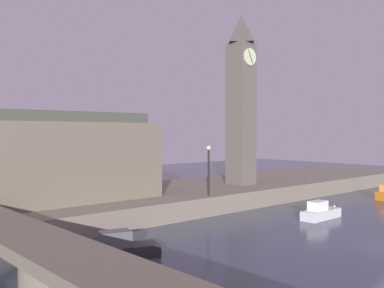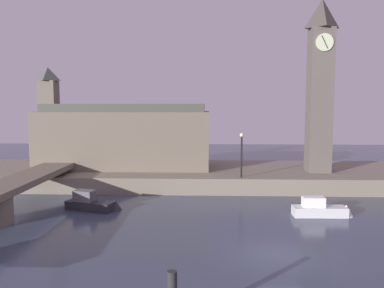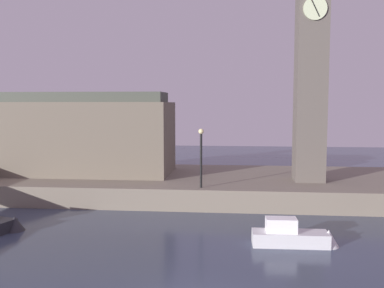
{
  "view_description": "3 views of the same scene",
  "coord_description": "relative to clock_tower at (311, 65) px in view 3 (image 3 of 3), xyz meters",
  "views": [
    {
      "loc": [
        -25.61,
        -10.64,
        6.63
      ],
      "look_at": [
        -0.75,
        17.13,
        5.61
      ],
      "focal_mm": 41.4,
      "sensor_mm": 36.0,
      "label": 1
    },
    {
      "loc": [
        -4.05,
        -21.0,
        8.12
      ],
      "look_at": [
        -5.47,
        16.67,
        4.35
      ],
      "focal_mm": 37.55,
      "sensor_mm": 36.0,
      "label": 2
    },
    {
      "loc": [
        1.21,
        -13.86,
        7.16
      ],
      "look_at": [
        -1.69,
        16.22,
        4.36
      ],
      "focal_mm": 40.16,
      "sensor_mm": 36.0,
      "label": 3
    }
  ],
  "objects": [
    {
      "name": "streetlamp",
      "position": [
        -7.74,
        -3.47,
        -6.0
      ],
      "size": [
        0.36,
        0.36,
        4.03
      ],
      "color": "black",
      "rests_on": "far_embankment"
    },
    {
      "name": "parliament_hall",
      "position": [
        -19.78,
        2.04,
        -5.26
      ],
      "size": [
        17.61,
        6.37,
        10.4
      ],
      "color": "#6B6051",
      "rests_on": "far_embankment"
    },
    {
      "name": "far_embankment",
      "position": [
        -6.79,
        1.62,
        -9.25
      ],
      "size": [
        70.0,
        12.0,
        1.5
      ],
      "primitive_type": "cube",
      "color": "slate",
      "rests_on": "ground"
    },
    {
      "name": "clock_tower",
      "position": [
        0.0,
        0.0,
        0.0
      ],
      "size": [
        2.36,
        2.4,
        16.51
      ],
      "color": "#5B544C",
      "rests_on": "far_embankment"
    },
    {
      "name": "boat_ferry_white",
      "position": [
        -2.31,
        -10.57,
        -9.52
      ],
      "size": [
        4.42,
        1.35,
        1.5
      ],
      "color": "silver",
      "rests_on": "ground"
    }
  ]
}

